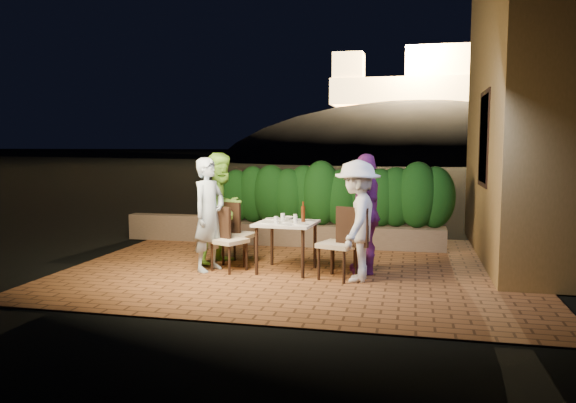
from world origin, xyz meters
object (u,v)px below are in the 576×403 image
(diner_blue, at_px, (209,215))
(parapet_lamp, at_px, (208,212))
(chair_left_back, at_px, (239,233))
(diner_white, at_px, (357,221))
(chair_right_front, at_px, (338,243))
(bowl, at_px, (288,218))
(chair_right_back, at_px, (344,244))
(diner_purple, at_px, (366,214))
(diner_green, at_px, (222,208))
(chair_left_front, at_px, (229,239))
(dining_table, at_px, (287,247))
(beer_bottle, at_px, (303,212))

(diner_blue, distance_m, parapet_lamp, 2.66)
(chair_left_back, bearing_deg, diner_white, -8.49)
(chair_right_front, bearing_deg, bowl, -17.88)
(bowl, distance_m, chair_right_back, 0.98)
(diner_white, relative_size, parapet_lamp, 12.12)
(diner_purple, bearing_deg, parapet_lamp, -137.90)
(chair_right_front, height_order, diner_green, diner_green)
(chair_left_front, height_order, diner_blue, diner_blue)
(dining_table, distance_m, parapet_lamp, 3.09)
(chair_left_front, distance_m, chair_right_front, 1.68)
(beer_bottle, xyz_separation_m, diner_green, (-1.39, 0.29, -0.02))
(beer_bottle, bearing_deg, parapet_lamp, 136.85)
(chair_left_front, distance_m, parapet_lamp, 2.73)
(beer_bottle, xyz_separation_m, diner_white, (0.85, -0.41, -0.06))
(bowl, bearing_deg, chair_right_front, -37.20)
(dining_table, distance_m, chair_left_back, 0.93)
(bowl, height_order, diner_purple, diner_purple)
(diner_green, distance_m, parapet_lamp, 2.15)
(bowl, bearing_deg, beer_bottle, -43.03)
(chair_right_front, bearing_deg, beer_bottle, -14.53)
(dining_table, height_order, chair_left_back, chair_left_back)
(chair_left_front, bearing_deg, dining_table, 37.84)
(chair_left_front, distance_m, diner_purple, 2.08)
(chair_right_front, relative_size, diner_green, 0.59)
(dining_table, relative_size, parapet_lamp, 6.10)
(chair_right_back, bearing_deg, diner_white, 109.60)
(chair_left_front, xyz_separation_m, diner_blue, (-0.30, -0.04, 0.37))
(chair_left_front, distance_m, diner_blue, 0.48)
(chair_right_front, xyz_separation_m, diner_purple, (0.35, 0.49, 0.37))
(chair_left_front, relative_size, diner_purple, 0.55)
(diner_green, bearing_deg, dining_table, -84.67)
(chair_right_back, distance_m, diner_white, 0.71)
(beer_bottle, height_order, diner_blue, diner_blue)
(diner_green, relative_size, parapet_lamp, 12.71)
(chair_left_back, xyz_separation_m, diner_white, (1.94, -0.68, 0.36))
(beer_bottle, bearing_deg, diner_blue, -168.98)
(dining_table, distance_m, chair_left_front, 0.87)
(dining_table, relative_size, diner_green, 0.48)
(chair_right_back, distance_m, diner_blue, 2.08)
(dining_table, distance_m, diner_white, 1.24)
(dining_table, bearing_deg, diner_white, -17.58)
(dining_table, distance_m, diner_blue, 1.27)
(diner_blue, bearing_deg, parapet_lamp, 40.07)
(beer_bottle, distance_m, chair_left_front, 1.19)
(bowl, distance_m, chair_right_front, 1.12)
(diner_white, height_order, parapet_lamp, diner_white)
(diner_green, relative_size, diner_white, 1.05)
(beer_bottle, xyz_separation_m, bowl, (-0.29, 0.27, -0.13))
(beer_bottle, height_order, diner_white, diner_white)
(beer_bottle, relative_size, chair_right_back, 0.36)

